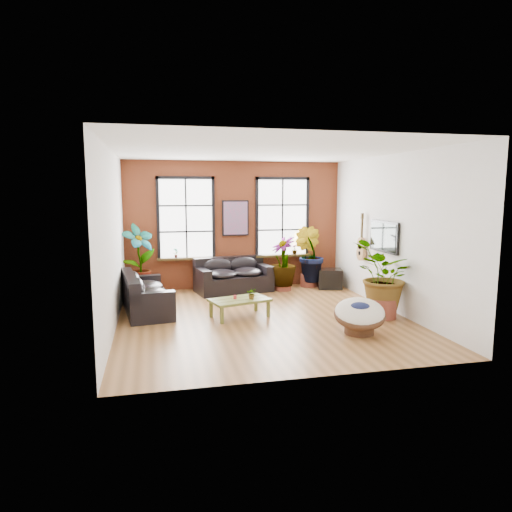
{
  "coord_description": "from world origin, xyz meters",
  "views": [
    {
      "loc": [
        -2.21,
        -9.22,
        2.68
      ],
      "look_at": [
        0.0,
        0.6,
        1.25
      ],
      "focal_mm": 32.0,
      "sensor_mm": 36.0,
      "label": 1
    }
  ],
  "objects_px": {
    "sofa_left": "(144,295)",
    "papasan_chair": "(360,315)",
    "coffee_table": "(240,301)",
    "sofa_back": "(233,276)"
  },
  "relations": [
    {
      "from": "coffee_table",
      "to": "sofa_back",
      "type": "bearing_deg",
      "value": 67.62
    },
    {
      "from": "sofa_back",
      "to": "coffee_table",
      "type": "height_order",
      "value": "sofa_back"
    },
    {
      "from": "sofa_back",
      "to": "sofa_left",
      "type": "relative_size",
      "value": 0.93
    },
    {
      "from": "sofa_left",
      "to": "coffee_table",
      "type": "xyz_separation_m",
      "value": [
        2.01,
        -0.88,
        -0.04
      ]
    },
    {
      "from": "sofa_back",
      "to": "coffee_table",
      "type": "xyz_separation_m",
      "value": [
        -0.29,
        -2.55,
        -0.06
      ]
    },
    {
      "from": "sofa_left",
      "to": "papasan_chair",
      "type": "bearing_deg",
      "value": -129.99
    },
    {
      "from": "sofa_left",
      "to": "coffee_table",
      "type": "distance_m",
      "value": 2.19
    },
    {
      "from": "sofa_back",
      "to": "papasan_chair",
      "type": "height_order",
      "value": "sofa_back"
    },
    {
      "from": "sofa_back",
      "to": "sofa_left",
      "type": "height_order",
      "value": "sofa_back"
    },
    {
      "from": "sofa_left",
      "to": "coffee_table",
      "type": "bearing_deg",
      "value": -121.45
    }
  ]
}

